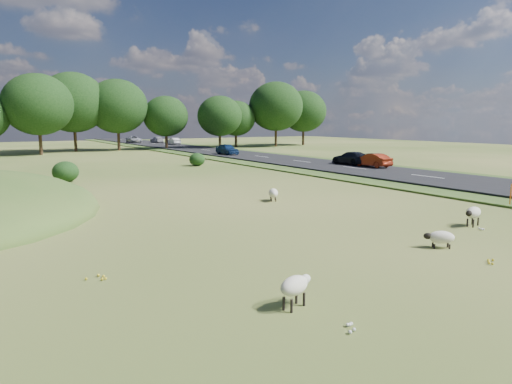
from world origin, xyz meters
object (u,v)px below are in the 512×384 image
sheep_2 (441,237)px  car_0 (373,160)px  sheep_3 (273,193)px  car_4 (157,140)px  sheep_0 (473,213)px  car_3 (134,139)px  sheep_1 (295,286)px  car_5 (174,141)px  car_1 (351,158)px  car_2 (227,149)px  marker_post (510,195)px

sheep_2 → car_0: car_0 is taller
sheep_3 → car_4: (17.39, 68.66, 0.44)m
sheep_2 → car_4: size_ratio=0.24×
sheep_0 → car_3: bearing=-110.2°
car_0 → sheep_1: bearing=41.2°
car_0 → sheep_3: bearing=28.4°
car_5 → sheep_2: bearing=75.9°
sheep_0 → sheep_2: sheep_0 is taller
sheep_0 → sheep_2: (-4.12, -1.47, -0.20)m
sheep_2 → car_5: 72.85m
sheep_1 → sheep_0: bearing=-4.4°
sheep_3 → car_4: car_4 is taller
car_1 → car_4: 56.38m
car_2 → car_5: (3.80, 28.30, -0.06)m
sheep_2 → sheep_0: bearing=-122.6°
car_3 → car_5: (3.80, -12.27, -0.04)m
car_0 → car_4: car_0 is taller
car_5 → sheep_1: bearing=70.7°
car_2 → car_3: (0.00, 40.56, -0.02)m
sheep_1 → car_0: car_0 is taller
car_3 → car_5: car_3 is taller
sheep_3 → car_5: bearing=-166.2°
car_1 → sheep_0: bearing=58.2°
car_2 → car_4: size_ratio=0.94×
sheep_1 → sheep_2: sheep_1 is taller
marker_post → car_3: car_3 is taller
car_3 → car_4: bearing=-38.9°
car_1 → car_2: car_2 is taller
sheep_0 → sheep_2: 4.38m
marker_post → sheep_0: 6.19m
car_1 → sheep_1: bearing=44.7°
car_3 → car_5: bearing=-72.8°
sheep_2 → marker_post: bearing=-124.4°
marker_post → car_0: size_ratio=0.31×
car_0 → car_1: car_1 is taller
marker_post → sheep_1: marker_post is taller
sheep_1 → car_3: car_3 is taller
marker_post → car_3: bearing=87.2°
sheep_1 → sheep_2: bearing=-7.3°
sheep_3 → car_2: car_2 is taller
sheep_3 → car_3: size_ratio=0.26×
sheep_3 → car_4: bearing=-164.1°
marker_post → car_1: 21.65m
marker_post → car_5: car_5 is taller
car_4 → car_0: bearing=90.0°
car_2 → car_5: 28.55m
sheep_3 → car_5: car_5 is taller
car_0 → car_2: 22.08m
marker_post → car_1: (7.71, 20.23, 0.29)m
car_4 → sheep_3: bearing=75.8°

